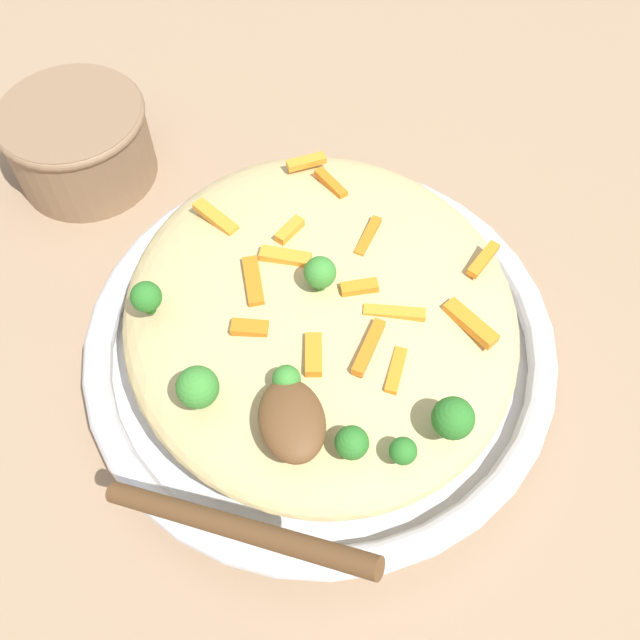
{
  "coord_description": "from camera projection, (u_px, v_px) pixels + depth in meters",
  "views": [
    {
      "loc": [
        -0.27,
        0.06,
        0.51
      ],
      "look_at": [
        0.0,
        0.0,
        0.06
      ],
      "focal_mm": 40.18,
      "sensor_mm": 36.0,
      "label": 1
    }
  ],
  "objects": [
    {
      "name": "carrot_piece_1",
      "position": [
        396.0,
        371.0,
        0.46
      ],
      "size": [
        0.03,
        0.02,
        0.01
      ],
      "primitive_type": "cube",
      "rotation": [
        0.0,
        0.0,
        5.77
      ],
      "color": "orange",
      "rests_on": "pasta_mound"
    },
    {
      "name": "carrot_piece_12",
      "position": [
        306.0,
        162.0,
        0.56
      ],
      "size": [
        0.01,
        0.03,
        0.01
      ],
      "primitive_type": "cube",
      "rotation": [
        0.0,
        0.0,
        4.81
      ],
      "color": "orange",
      "rests_on": "pasta_mound"
    },
    {
      "name": "carrot_piece_9",
      "position": [
        253.0,
        282.0,
        0.49
      ],
      "size": [
        0.04,
        0.01,
        0.01
      ],
      "primitive_type": "cube",
      "rotation": [
        0.0,
        0.0,
        3.08
      ],
      "color": "orange",
      "rests_on": "pasta_mound"
    },
    {
      "name": "carrot_piece_7",
      "position": [
        216.0,
        218.0,
        0.53
      ],
      "size": [
        0.04,
        0.03,
        0.01
      ],
      "primitive_type": "cube",
      "rotation": [
        0.0,
        0.0,
        0.58
      ],
      "color": "orange",
      "rests_on": "pasta_mound"
    },
    {
      "name": "broccoli_floret_4",
      "position": [
        352.0,
        443.0,
        0.42
      ],
      "size": [
        0.02,
        0.02,
        0.02
      ],
      "color": "#296820",
      "rests_on": "pasta_mound"
    },
    {
      "name": "broccoli_floret_2",
      "position": [
        198.0,
        388.0,
        0.43
      ],
      "size": [
        0.03,
        0.03,
        0.03
      ],
      "color": "#377928",
      "rests_on": "pasta_mound"
    },
    {
      "name": "carrot_piece_2",
      "position": [
        314.0,
        355.0,
        0.46
      ],
      "size": [
        0.03,
        0.02,
        0.01
      ],
      "primitive_type": "cube",
      "rotation": [
        0.0,
        0.0,
        6.06
      ],
      "color": "orange",
      "rests_on": "pasta_mound"
    },
    {
      "name": "carrot_piece_3",
      "position": [
        285.0,
        257.0,
        0.5
      ],
      "size": [
        0.02,
        0.04,
        0.01
      ],
      "primitive_type": "cube",
      "rotation": [
        0.0,
        0.0,
        1.13
      ],
      "color": "orange",
      "rests_on": "pasta_mound"
    },
    {
      "name": "carrot_piece_13",
      "position": [
        394.0,
        313.0,
        0.48
      ],
      "size": [
        0.02,
        0.04,
        0.01
      ],
      "primitive_type": "cube",
      "rotation": [
        0.0,
        0.0,
        1.25
      ],
      "color": "orange",
      "rests_on": "pasta_mound"
    },
    {
      "name": "serving_bowl",
      "position": [
        320.0,
        346.0,
        0.55
      ],
      "size": [
        0.36,
        0.36,
        0.05
      ],
      "color": "silver",
      "rests_on": "ground_plane"
    },
    {
      "name": "broccoli_floret_0",
      "position": [
        322.0,
        276.0,
        0.47
      ],
      "size": [
        0.02,
        0.02,
        0.03
      ],
      "color": "#377928",
      "rests_on": "pasta_mound"
    },
    {
      "name": "companion_bowl",
      "position": [
        79.0,
        140.0,
        0.65
      ],
      "size": [
        0.13,
        0.13,
        0.08
      ],
      "color": "#8C6B4C",
      "rests_on": "ground_plane"
    },
    {
      "name": "carrot_piece_6",
      "position": [
        369.0,
        347.0,
        0.46
      ],
      "size": [
        0.04,
        0.03,
        0.01
      ],
      "primitive_type": "cube",
      "rotation": [
        0.0,
        0.0,
        5.65
      ],
      "color": "orange",
      "rests_on": "pasta_mound"
    },
    {
      "name": "broccoli_floret_3",
      "position": [
        286.0,
        379.0,
        0.44
      ],
      "size": [
        0.02,
        0.02,
        0.02
      ],
      "color": "#377928",
      "rests_on": "pasta_mound"
    },
    {
      "name": "broccoli_floret_5",
      "position": [
        146.0,
        297.0,
        0.47
      ],
      "size": [
        0.02,
        0.02,
        0.03
      ],
      "color": "#296820",
      "rests_on": "pasta_mound"
    },
    {
      "name": "broccoli_floret_6",
      "position": [
        453.0,
        419.0,
        0.42
      ],
      "size": [
        0.03,
        0.03,
        0.03
      ],
      "color": "#296820",
      "rests_on": "pasta_mound"
    },
    {
      "name": "serving_spoon",
      "position": [
        272.0,
        456.0,
        0.4
      ],
      "size": [
        0.14,
        0.14,
        0.07
      ],
      "color": "brown",
      "rests_on": "pasta_mound"
    },
    {
      "name": "ground_plane",
      "position": [
        320.0,
        362.0,
        0.58
      ],
      "size": [
        2.4,
        2.4,
        0.0
      ],
      "primitive_type": "plane",
      "color": "#9E7F60"
    },
    {
      "name": "carrot_piece_5",
      "position": [
        331.0,
        184.0,
        0.54
      ],
      "size": [
        0.03,
        0.02,
        0.01
      ],
      "primitive_type": "cube",
      "rotation": [
        0.0,
        0.0,
        3.55
      ],
      "color": "orange",
      "rests_on": "pasta_mound"
    },
    {
      "name": "carrot_piece_10",
      "position": [
        290.0,
        230.0,
        0.51
      ],
      "size": [
        0.02,
        0.02,
        0.01
      ],
      "primitive_type": "cube",
      "rotation": [
        0.0,
        0.0,
        2.25
      ],
      "color": "orange",
      "rests_on": "pasta_mound"
    },
    {
      "name": "carrot_piece_11",
      "position": [
        368.0,
        237.0,
        0.51
      ],
      "size": [
        0.03,
        0.03,
        0.01
      ],
      "primitive_type": "cube",
      "rotation": [
        0.0,
        0.0,
        2.5
      ],
      "color": "orange",
      "rests_on": "pasta_mound"
    },
    {
      "name": "broccoli_floret_1",
      "position": [
        403.0,
        451.0,
        0.42
      ],
      "size": [
        0.02,
        0.02,
        0.02
      ],
      "color": "#296820",
      "rests_on": "pasta_mound"
    },
    {
      "name": "pasta_mound",
      "position": [
        320.0,
        312.0,
        0.51
      ],
      "size": [
        0.3,
        0.28,
        0.06
      ],
      "primitive_type": "ellipsoid",
      "color": "#D1BA7A",
      "rests_on": "serving_bowl"
    },
    {
      "name": "carrot_piece_4",
      "position": [
        250.0,
        328.0,
        0.47
      ],
      "size": [
        0.02,
        0.03,
        0.01
      ],
      "primitive_type": "cube",
      "rotation": [
        0.0,
        0.0,
        4.39
      ],
      "color": "orange",
      "rests_on": "pasta_mound"
    },
    {
      "name": "carrot_piece_0",
      "position": [
        471.0,
        323.0,
        0.48
      ],
      "size": [
        0.04,
        0.03,
        0.01
      ],
      "primitive_type": "cube",
      "rotation": [
        0.0,
        0.0,
        3.63
      ],
      "color": "orange",
      "rests_on": "pasta_mound"
    },
    {
      "name": "carrot_piece_14",
      "position": [
        359.0,
        288.0,
        0.48
      ],
      "size": [
        0.01,
        0.03,
        0.01
      ],
      "primitive_type": "cube",
      "rotation": [
        0.0,
        0.0,
        1.52
      ],
      "color": "orange",
      "rests_on": "pasta_mound"
    },
    {
      "name": "carrot_piece_8",
      "position": [
        482.0,
        256.0,
        0.51
      ],
      "size": [
        0.03,
        0.03,
        0.01
      ],
      "primitive_type": "cube",
      "rotation": [
        0.0,
        0.0,
        2.27
      ],
      "color": "orange",
      "rests_on": "pasta_mound"
    }
  ]
}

